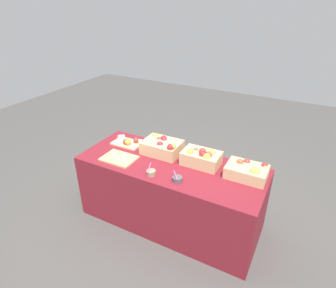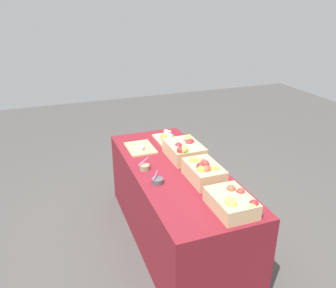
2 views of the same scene
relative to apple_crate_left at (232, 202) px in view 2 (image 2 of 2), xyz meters
name	(u,v)px [view 2 (image 2 of 2)]	position (x,y,z in m)	size (l,w,h in m)	color
ground_plane	(175,237)	(-0.74, -0.13, -0.80)	(10.00, 10.00, 0.00)	#474442
table	(176,204)	(-0.74, -0.13, -0.43)	(1.90, 0.76, 0.74)	maroon
apple_crate_left	(232,202)	(0.00, 0.00, 0.00)	(0.37, 0.26, 0.16)	tan
apple_crate_middle	(204,171)	(-0.46, 0.00, 0.02)	(0.38, 0.24, 0.18)	tan
apple_crate_right	(184,150)	(-0.92, 0.03, 0.01)	(0.40, 0.29, 0.19)	tan
cutting_board_front	(140,148)	(-1.25, -0.30, -0.05)	(0.35, 0.25, 0.06)	tan
cutting_board_back	(167,138)	(-1.36, 0.01, -0.04)	(0.33, 0.21, 0.09)	#D1B284
sample_bowl_near	(157,181)	(-0.55, -0.37, -0.04)	(0.10, 0.10, 0.09)	#4C4C51
sample_bowl_mid	(145,167)	(-0.81, -0.40, -0.04)	(0.09, 0.10, 0.10)	gray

